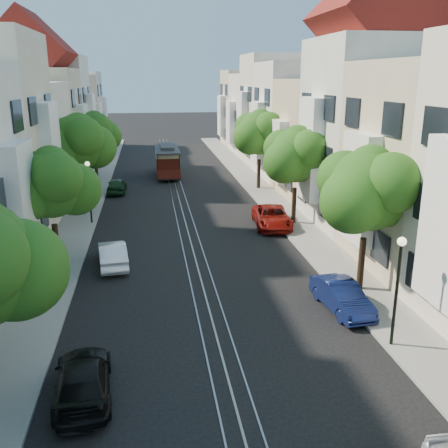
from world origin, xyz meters
name	(u,v)px	position (x,y,z in m)	size (l,w,h in m)	color
ground	(179,200)	(0.00, 28.00, 0.00)	(200.00, 200.00, 0.00)	black
sidewalk_east	(267,196)	(7.25, 28.00, 0.06)	(2.50, 80.00, 0.12)	gray
sidewalk_west	(87,202)	(-7.25, 28.00, 0.06)	(2.50, 80.00, 0.12)	gray
rail_left	(173,200)	(-0.55, 28.00, 0.01)	(0.06, 80.00, 0.02)	gray
rail_slot	(179,200)	(0.00, 28.00, 0.01)	(0.06, 80.00, 0.02)	gray
rail_right	(186,200)	(0.55, 28.00, 0.01)	(0.06, 80.00, 0.02)	gray
lane_line	(179,200)	(0.00, 28.00, 0.00)	(0.08, 80.00, 0.01)	tan
townhouses_east	(324,133)	(11.87, 27.91, 5.18)	(7.75, 72.00, 12.00)	beige
townhouses_west	(18,140)	(-11.87, 27.91, 5.08)	(7.75, 72.00, 11.76)	silver
tree_e_b	(369,192)	(7.26, 8.98, 4.73)	(4.93, 4.08, 6.68)	black
tree_e_c	(297,156)	(7.26, 19.98, 4.60)	(4.84, 3.99, 6.52)	black
tree_e_d	(260,134)	(7.26, 30.98, 4.87)	(5.01, 4.16, 6.85)	black
tree_w_b	(52,186)	(-7.14, 13.98, 4.40)	(4.72, 3.87, 6.27)	black
tree_w_c	(79,144)	(-7.14, 24.98, 5.07)	(5.13, 4.28, 7.09)	black
tree_w_d	(94,133)	(-7.14, 35.98, 4.60)	(4.84, 3.99, 6.52)	black
lamp_east	(398,276)	(6.30, 4.00, 2.85)	(0.32, 0.32, 4.16)	black
lamp_west	(89,183)	(-6.30, 22.00, 2.85)	(0.32, 0.32, 4.16)	black
cable_car	(167,159)	(-0.50, 38.29, 1.67)	(2.30, 7.35, 2.83)	black
parked_car_e_mid	(342,296)	(5.60, 7.18, 0.63)	(1.34, 3.84, 1.26)	#0D1744
parked_car_e_far	(272,217)	(5.60, 19.61, 0.68)	(2.25, 4.89, 1.36)	maroon
parked_car_w_near	(83,379)	(-4.61, 2.63, 0.61)	(1.71, 4.20, 1.22)	black
parked_car_w_mid	(113,254)	(-4.40, 13.94, 0.65)	(1.38, 3.96, 1.30)	white
parked_car_w_far	(117,186)	(-5.11, 31.27, 0.64)	(1.52, 3.77, 1.28)	#153519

